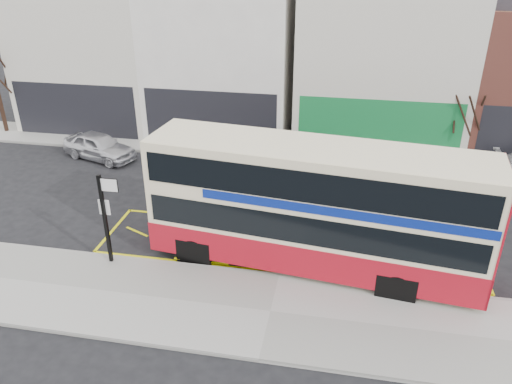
% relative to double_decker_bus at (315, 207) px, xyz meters
% --- Properties ---
extents(ground, '(120.00, 120.00, 0.00)m').
position_rel_double_decker_bus_xyz_m(ground, '(-1.04, -0.60, -2.37)').
color(ground, black).
rests_on(ground, ground).
extents(pavement, '(40.00, 4.00, 0.15)m').
position_rel_double_decker_bus_xyz_m(pavement, '(-1.04, -2.90, -2.30)').
color(pavement, '#9D9B95').
rests_on(pavement, ground).
extents(kerb, '(40.00, 0.15, 0.15)m').
position_rel_double_decker_bus_xyz_m(kerb, '(-1.04, -0.97, -2.30)').
color(kerb, gray).
rests_on(kerb, ground).
extents(far_pavement, '(50.00, 3.00, 0.15)m').
position_rel_double_decker_bus_xyz_m(far_pavement, '(-1.04, 10.40, -2.30)').
color(far_pavement, '#9D9B95').
rests_on(far_pavement, ground).
extents(road_markings, '(14.00, 3.40, 0.01)m').
position_rel_double_decker_bus_xyz_m(road_markings, '(-1.04, 1.00, -2.37)').
color(road_markings, yellow).
rests_on(road_markings, ground).
extents(terrace_far_left, '(8.00, 8.01, 10.80)m').
position_rel_double_decker_bus_xyz_m(terrace_far_left, '(-14.54, 14.39, 2.45)').
color(terrace_far_left, beige).
rests_on(terrace_far_left, ground).
extents(terrace_left, '(8.00, 8.01, 11.80)m').
position_rel_double_decker_bus_xyz_m(terrace_left, '(-6.54, 14.39, 2.95)').
color(terrace_left, silver).
rests_on(terrace_left, ground).
extents(terrace_green_shop, '(9.00, 8.01, 11.30)m').
position_rel_double_decker_bus_xyz_m(terrace_green_shop, '(2.46, 14.39, 2.70)').
color(terrace_green_shop, beige).
rests_on(terrace_green_shop, ground).
extents(double_decker_bus, '(11.51, 3.92, 4.51)m').
position_rel_double_decker_bus_xyz_m(double_decker_bus, '(0.00, 0.00, 0.00)').
color(double_decker_bus, beige).
rests_on(double_decker_bus, ground).
extents(bus_stop_post, '(0.83, 0.14, 3.36)m').
position_rel_double_decker_bus_xyz_m(bus_stop_post, '(-6.97, -1.26, -0.23)').
color(bus_stop_post, black).
rests_on(bus_stop_post, pavement).
extents(car_silver, '(4.42, 2.89, 1.40)m').
position_rel_double_decker_bus_xyz_m(car_silver, '(-11.87, 7.73, -1.67)').
color(car_silver, silver).
rests_on(car_silver, ground).
extents(car_grey, '(4.68, 2.05, 1.50)m').
position_rel_double_decker_bus_xyz_m(car_grey, '(-2.36, 8.13, -1.62)').
color(car_grey, '#44464C').
rests_on(car_grey, ground).
extents(street_tree_right, '(2.22, 2.22, 4.80)m').
position_rel_double_decker_bus_xyz_m(street_tree_right, '(6.67, 10.68, 0.90)').
color(street_tree_right, black).
rests_on(street_tree_right, ground).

